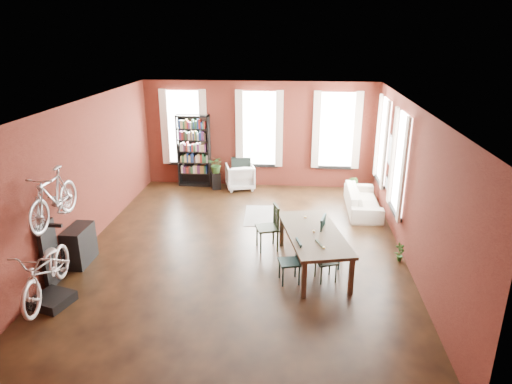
# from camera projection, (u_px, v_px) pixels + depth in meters

# --- Properties ---
(room) EXTENTS (9.00, 9.04, 3.22)m
(room) POSITION_uv_depth(u_px,v_px,m) (256.00, 150.00, 9.97)
(room) COLOR black
(room) RESTS_ON ground
(dining_table) EXTENTS (1.55, 2.49, 0.79)m
(dining_table) POSITION_uv_depth(u_px,v_px,m) (313.00, 250.00, 9.26)
(dining_table) COLOR #473B2B
(dining_table) RESTS_ON ground
(dining_chair_a) EXTENTS (0.48, 0.48, 0.85)m
(dining_chair_a) POSITION_uv_depth(u_px,v_px,m) (289.00, 262.00, 8.71)
(dining_chair_a) COLOR #183435
(dining_chair_a) RESTS_ON ground
(dining_chair_b) EXTENTS (0.59, 0.59, 1.01)m
(dining_chair_b) POSITION_uv_depth(u_px,v_px,m) (267.00, 228.00, 10.02)
(dining_chair_b) COLOR #1F2E1B
(dining_chair_b) RESTS_ON ground
(dining_chair_c) EXTENTS (0.48, 0.48, 0.81)m
(dining_chair_c) POSITION_uv_depth(u_px,v_px,m) (326.00, 261.00, 8.79)
(dining_chair_c) COLOR black
(dining_chair_c) RESTS_ON ground
(dining_chair_d) EXTENTS (0.57, 0.57, 1.03)m
(dining_chair_d) POSITION_uv_depth(u_px,v_px,m) (332.00, 241.00, 9.35)
(dining_chair_d) COLOR #1C3E3D
(dining_chair_d) RESTS_ON ground
(bookshelf) EXTENTS (1.00, 0.32, 2.20)m
(bookshelf) POSITION_uv_depth(u_px,v_px,m) (194.00, 151.00, 13.97)
(bookshelf) COLOR black
(bookshelf) RESTS_ON ground
(white_armchair) EXTENTS (0.99, 0.96, 0.84)m
(white_armchair) POSITION_uv_depth(u_px,v_px,m) (240.00, 175.00, 13.88)
(white_armchair) COLOR silver
(white_armchair) RESTS_ON ground
(cream_sofa) EXTENTS (0.61, 2.08, 0.81)m
(cream_sofa) POSITION_uv_depth(u_px,v_px,m) (363.00, 196.00, 12.18)
(cream_sofa) COLOR beige
(cream_sofa) RESTS_ON ground
(striped_rug) EXTENTS (0.96, 1.46, 0.01)m
(striped_rug) POSITION_uv_depth(u_px,v_px,m) (262.00, 215.00, 11.97)
(striped_rug) COLOR black
(striped_rug) RESTS_ON ground
(bike_trainer) EXTENTS (0.74, 0.74, 0.18)m
(bike_trainer) POSITION_uv_depth(u_px,v_px,m) (53.00, 300.00, 8.09)
(bike_trainer) COLOR black
(bike_trainer) RESTS_ON ground
(bike_wall_rack) EXTENTS (0.16, 0.60, 1.30)m
(bike_wall_rack) POSITION_uv_depth(u_px,v_px,m) (50.00, 254.00, 8.52)
(bike_wall_rack) COLOR black
(bike_wall_rack) RESTS_ON ground
(console_table) EXTENTS (0.40, 0.80, 0.80)m
(console_table) POSITION_uv_depth(u_px,v_px,m) (80.00, 245.00, 9.44)
(console_table) COLOR black
(console_table) RESTS_ON ground
(plant_stand) EXTENTS (0.33, 0.33, 0.52)m
(plant_stand) POSITION_uv_depth(u_px,v_px,m) (216.00, 181.00, 13.90)
(plant_stand) COLOR black
(plant_stand) RESTS_ON ground
(plant_by_sofa) EXTENTS (0.59, 0.74, 0.29)m
(plant_by_sofa) POSITION_uv_depth(u_px,v_px,m) (351.00, 193.00, 13.22)
(plant_by_sofa) COLOR #2C5722
(plant_by_sofa) RESTS_ON ground
(plant_small) EXTENTS (0.37, 0.46, 0.15)m
(plant_small) POSITION_uv_depth(u_px,v_px,m) (399.00, 258.00, 9.61)
(plant_small) COLOR #2A5F26
(plant_small) RESTS_ON ground
(bicycle_floor) EXTENTS (0.80, 1.10, 1.94)m
(bicycle_floor) POSITION_uv_depth(u_px,v_px,m) (43.00, 246.00, 7.74)
(bicycle_floor) COLOR beige
(bicycle_floor) RESTS_ON bike_trainer
(bicycle_hung) EXTENTS (0.47, 1.00, 1.66)m
(bicycle_hung) POSITION_uv_depth(u_px,v_px,m) (50.00, 180.00, 8.00)
(bicycle_hung) COLOR #A5A8AD
(bicycle_hung) RESTS_ON bike_wall_rack
(plant_on_stand) EXTENTS (0.55, 0.59, 0.41)m
(plant_on_stand) POSITION_uv_depth(u_px,v_px,m) (216.00, 166.00, 13.72)
(plant_on_stand) COLOR #2A5321
(plant_on_stand) RESTS_ON plant_stand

